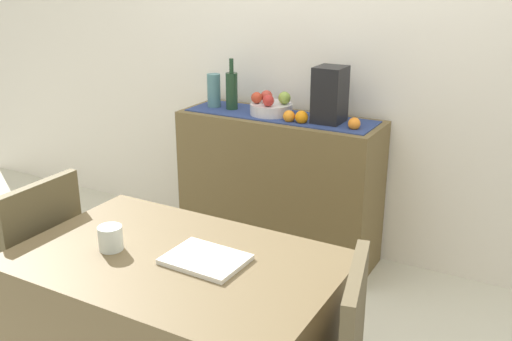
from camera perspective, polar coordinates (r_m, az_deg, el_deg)
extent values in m
cube|color=beige|center=(2.98, -2.13, -16.28)|extent=(6.40, 6.40, 0.02)
cube|color=silver|center=(3.50, 7.86, 13.07)|extent=(6.40, 0.06, 2.70)
cube|color=brown|center=(3.57, 2.24, -1.60)|extent=(1.22, 0.42, 0.89)
cube|color=navy|center=(3.44, 2.34, 5.39)|extent=(1.15, 0.32, 0.01)
cylinder|color=silver|center=(3.45, 1.50, 6.08)|extent=(0.25, 0.25, 0.06)
sphere|color=#B53A23|center=(3.44, 0.07, 7.17)|extent=(0.07, 0.07, 0.07)
sphere|color=#B22B27|center=(3.37, 1.22, 6.88)|extent=(0.07, 0.07, 0.07)
sphere|color=#83A240|center=(3.42, 2.81, 7.13)|extent=(0.07, 0.07, 0.07)
sphere|color=#B43B2F|center=(3.47, 1.04, 7.31)|extent=(0.07, 0.07, 0.07)
cylinder|color=#1D3923|center=(3.57, -2.40, 7.76)|extent=(0.07, 0.07, 0.23)
cylinder|color=#1D3923|center=(3.54, -2.44, 10.25)|extent=(0.03, 0.03, 0.09)
cube|color=black|center=(3.28, 7.27, 7.35)|extent=(0.16, 0.18, 0.32)
cylinder|color=slate|center=(3.64, -4.16, 7.80)|extent=(0.08, 0.08, 0.21)
sphere|color=orange|center=(3.27, 4.50, 5.24)|extent=(0.07, 0.07, 0.07)
sphere|color=orange|center=(3.18, 9.62, 4.56)|extent=(0.07, 0.07, 0.07)
sphere|color=orange|center=(3.30, 3.26, 5.34)|extent=(0.07, 0.07, 0.07)
cube|color=white|center=(2.09, -4.98, -8.68)|extent=(0.29, 0.22, 0.02)
cylinder|color=silver|center=(2.22, -14.10, -6.45)|extent=(0.09, 0.09, 0.09)
cube|color=brown|center=(2.93, -21.51, -13.01)|extent=(0.40, 0.40, 0.45)
cube|color=brown|center=(2.59, -20.15, -5.85)|extent=(0.04, 0.40, 0.45)
cube|color=brown|center=(1.85, 9.47, -15.67)|extent=(0.13, 0.40, 0.45)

